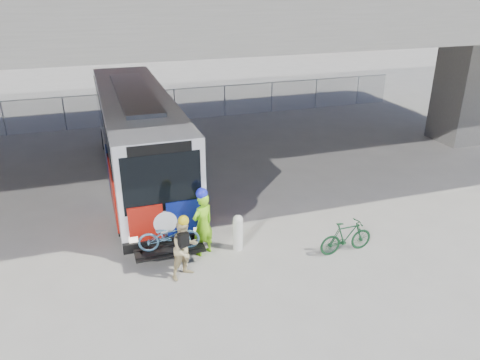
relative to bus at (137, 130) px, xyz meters
name	(u,v)px	position (x,y,z in m)	size (l,w,h in m)	color
ground	(213,214)	(2.00, -3.94, -2.11)	(160.00, 160.00, 0.00)	#9E9991
bus	(137,130)	(0.00, 0.00, 0.00)	(2.67, 12.98, 3.69)	silver
overpass	(181,10)	(2.00, 0.06, 4.44)	(40.00, 16.00, 7.95)	#605E59
chainlink_fence	(157,98)	(2.00, 8.06, -0.68)	(30.00, 0.06, 30.00)	gray
bollard	(238,231)	(2.12, -6.41, -1.49)	(0.30, 0.30, 1.16)	silver
cyclist_hivis	(203,223)	(1.06, -6.32, -1.07)	(0.85, 0.74, 2.16)	#8FF71A
cyclist_tan	(185,248)	(0.31, -7.30, -1.22)	(1.03, 0.94, 1.89)	#CDBA84
bike_parked	(346,237)	(5.14, -7.60, -1.59)	(0.49, 1.73, 1.04)	#154222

